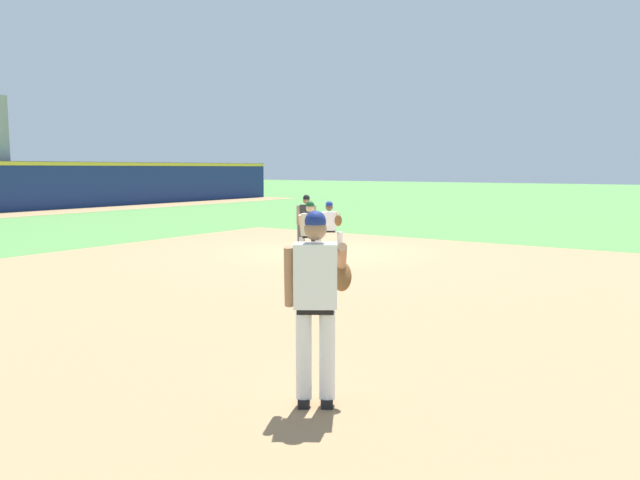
# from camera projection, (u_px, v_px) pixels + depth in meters

# --- Properties ---
(ground_plane) EXTENTS (160.00, 160.00, 0.00)m
(ground_plane) POSITION_uv_depth(u_px,v_px,m) (324.00, 252.00, 16.70)
(ground_plane) COLOR #518942
(infield_dirt_patch) EXTENTS (18.00, 18.00, 0.01)m
(infield_dirt_patch) POSITION_uv_depth(u_px,v_px,m) (322.00, 292.00, 11.30)
(infield_dirt_patch) COLOR #A87F56
(infield_dirt_patch) RESTS_ON ground
(first_base_bag) EXTENTS (0.38, 0.38, 0.09)m
(first_base_bag) POSITION_uv_depth(u_px,v_px,m) (324.00, 251.00, 16.70)
(first_base_bag) COLOR white
(first_base_bag) RESTS_ON ground
(baseball) EXTENTS (0.07, 0.07, 0.07)m
(baseball) POSITION_uv_depth(u_px,v_px,m) (335.00, 287.00, 11.66)
(baseball) COLOR white
(baseball) RESTS_ON ground
(pitcher) EXTENTS (0.84, 0.57, 1.86)m
(pitcher) POSITION_uv_depth(u_px,v_px,m) (317.00, 296.00, 5.82)
(pitcher) COLOR black
(pitcher) RESTS_ON ground
(first_baseman) EXTENTS (0.81, 1.04, 1.34)m
(first_baseman) POSITION_uv_depth(u_px,v_px,m) (330.00, 223.00, 17.25)
(first_baseman) COLOR black
(first_baseman) RESTS_ON ground
(baserunner) EXTENTS (0.58, 0.67, 1.46)m
(baserunner) POSITION_uv_depth(u_px,v_px,m) (310.00, 229.00, 15.05)
(baserunner) COLOR black
(baserunner) RESTS_ON ground
(umpire) EXTENTS (0.65, 0.68, 1.46)m
(umpire) POSITION_uv_depth(u_px,v_px,m) (306.00, 217.00, 18.60)
(umpire) COLOR black
(umpire) RESTS_ON ground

